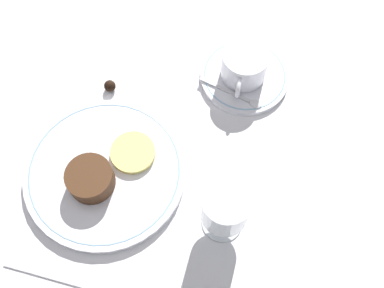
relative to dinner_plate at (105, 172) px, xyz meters
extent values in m
plane|color=white|center=(-0.04, 0.02, -0.01)|extent=(3.00, 3.00, 0.00)
cylinder|color=white|center=(0.00, 0.00, 0.00)|extent=(0.26, 0.26, 0.01)
torus|color=#8CB2D1|center=(0.00, 0.00, 0.00)|extent=(0.24, 0.24, 0.00)
cylinder|color=white|center=(-0.23, 0.18, 0.00)|extent=(0.16, 0.16, 0.01)
torus|color=#8CB2D1|center=(-0.23, 0.18, 0.00)|extent=(0.15, 0.15, 0.00)
cylinder|color=white|center=(-0.23, 0.18, 0.03)|extent=(0.08, 0.08, 0.06)
cylinder|color=brown|center=(-0.23, 0.18, 0.03)|extent=(0.07, 0.07, 0.05)
torus|color=white|center=(-0.19, 0.18, 0.03)|extent=(0.03, 0.01, 0.04)
cube|color=silver|center=(-0.19, 0.15, 0.00)|extent=(0.03, 0.10, 0.00)
ellipsoid|color=silver|center=(-0.18, 0.21, 0.00)|extent=(0.02, 0.03, 0.00)
cylinder|color=silver|center=(0.03, 0.20, -0.01)|extent=(0.06, 0.06, 0.01)
cylinder|color=silver|center=(0.03, 0.20, 0.02)|extent=(0.01, 0.01, 0.04)
cylinder|color=silver|center=(0.03, 0.20, 0.08)|extent=(0.07, 0.07, 0.07)
cylinder|color=#5B0F1E|center=(0.03, 0.20, 0.06)|extent=(0.06, 0.06, 0.04)
cube|color=silver|center=(0.17, -0.03, -0.01)|extent=(0.01, 0.14, 0.01)
cylinder|color=#4C2D19|center=(0.02, -0.01, 0.02)|extent=(0.07, 0.07, 0.04)
cylinder|color=#EFE075|center=(-0.04, 0.04, 0.01)|extent=(0.07, 0.07, 0.01)
sphere|color=black|center=(-0.15, -0.04, 0.00)|extent=(0.02, 0.02, 0.02)
camera|label=1|loc=(0.22, 0.20, 0.67)|focal=42.00mm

